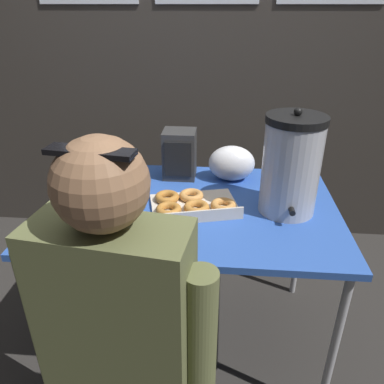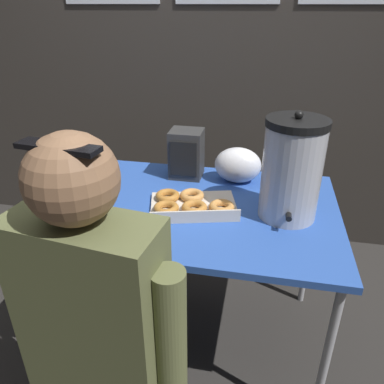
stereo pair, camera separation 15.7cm
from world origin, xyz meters
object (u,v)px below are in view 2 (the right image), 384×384
Objects in this scene: donut_box at (191,205)px; person_seated at (99,348)px; space_heater at (186,154)px; cell_phone at (101,197)px; coffee_urn at (292,170)px.

person_seated reaches higher than donut_box.
space_heater is at bearing -86.13° from person_seated.
space_heater is (0.32, 0.30, 0.11)m from cell_phone.
cell_phone is 0.72m from person_seated.
coffee_urn is at bearing -32.06° from space_heater.
space_heater is at bearing 27.50° from cell_phone.
donut_box is 0.67m from person_seated.
person_seated reaches higher than coffee_urn.
cell_phone is (-0.41, 0.02, -0.02)m from donut_box.
coffee_urn is at bearing -10.67° from donut_box.
person_seated is at bearing -93.65° from space_heater.
cell_phone is 0.46m from space_heater.
coffee_urn is 0.82m from cell_phone.
donut_box is 0.43m from coffee_urn.
space_heater reaches higher than donut_box.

